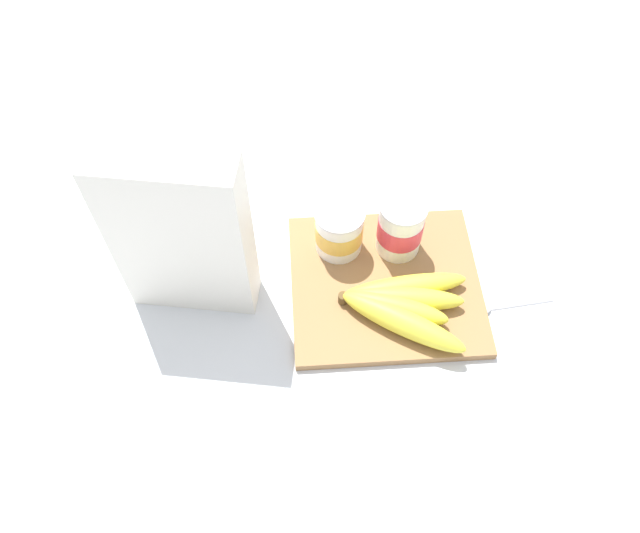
# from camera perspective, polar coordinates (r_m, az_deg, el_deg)

# --- Properties ---
(ground_plane) EXTENTS (2.40, 2.40, 0.00)m
(ground_plane) POSITION_cam_1_polar(r_m,az_deg,el_deg) (0.95, 5.95, -1.85)
(ground_plane) COLOR silver
(cutting_board) EXTENTS (0.28, 0.26, 0.01)m
(cutting_board) POSITION_cam_1_polar(r_m,az_deg,el_deg) (0.94, 5.98, -1.62)
(cutting_board) COLOR olive
(cutting_board) RESTS_ON ground_plane
(cereal_box) EXTENTS (0.19, 0.09, 0.28)m
(cereal_box) POSITION_cam_1_polar(r_m,az_deg,el_deg) (0.84, -12.57, 2.73)
(cereal_box) COLOR white
(cereal_box) RESTS_ON ground_plane
(yogurt_cup_front) EXTENTS (0.07, 0.07, 0.08)m
(yogurt_cup_front) POSITION_cam_1_polar(r_m,az_deg,el_deg) (0.93, 1.76, 3.37)
(yogurt_cup_front) COLOR white
(yogurt_cup_front) RESTS_ON cutting_board
(yogurt_cup_back) EXTENTS (0.07, 0.07, 0.10)m
(yogurt_cup_back) POSITION_cam_1_polar(r_m,az_deg,el_deg) (0.93, 7.37, 3.60)
(yogurt_cup_back) COLOR white
(yogurt_cup_back) RESTS_ON cutting_board
(banana_bunch) EXTENTS (0.19, 0.15, 0.04)m
(banana_bunch) POSITION_cam_1_polar(r_m,az_deg,el_deg) (0.90, 7.47, -3.49)
(banana_bunch) COLOR yellow
(banana_bunch) RESTS_ON cutting_board
(spoon) EXTENTS (0.13, 0.03, 0.01)m
(spoon) POSITION_cam_1_polar(r_m,az_deg,el_deg) (0.95, 15.84, -3.53)
(spoon) COLOR silver
(spoon) RESTS_ON ground_plane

